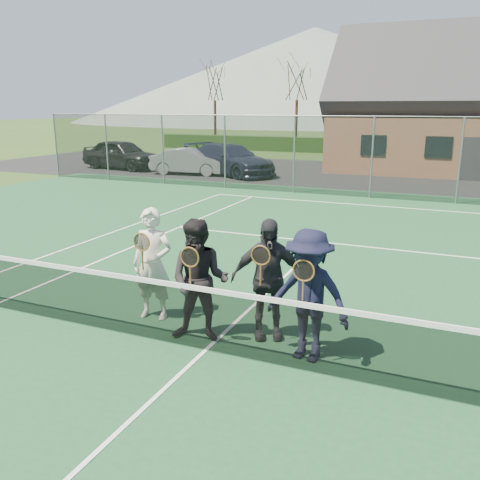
{
  "coord_description": "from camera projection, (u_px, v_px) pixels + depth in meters",
  "views": [
    {
      "loc": [
        3.02,
        -5.77,
        3.33
      ],
      "look_at": [
        -0.13,
        1.5,
        1.25
      ],
      "focal_mm": 38.0,
      "sensor_mm": 36.0,
      "label": 1
    }
  ],
  "objects": [
    {
      "name": "ground",
      "position": [
        392.0,
        177.0,
        24.88
      ],
      "size": [
        220.0,
        220.0,
        0.0
      ],
      "primitive_type": "plane",
      "color": "#2B4719",
      "rests_on": "ground"
    },
    {
      "name": "car_a",
      "position": [
        122.0,
        154.0,
        27.87
      ],
      "size": [
        4.95,
        2.56,
        1.61
      ],
      "primitive_type": "imported",
      "rotation": [
        0.0,
        0.0,
        1.43
      ],
      "color": "black",
      "rests_on": "ground"
    },
    {
      "name": "court_markings",
      "position": [
        206.0,
        350.0,
        7.12
      ],
      "size": [
        11.03,
        23.83,
        0.01
      ],
      "color": "white",
      "rests_on": "court_surface"
    },
    {
      "name": "car_c",
      "position": [
        230.0,
        160.0,
        25.36
      ],
      "size": [
        5.72,
        4.19,
        1.54
      ],
      "primitive_type": "imported",
      "rotation": [
        0.0,
        0.0,
        1.14
      ],
      "color": "black",
      "rests_on": "ground"
    },
    {
      "name": "hill_west",
      "position": [
        313.0,
        77.0,
        98.76
      ],
      "size": [
        110.0,
        110.0,
        18.0
      ],
      "primitive_type": "cone",
      "color": "slate",
      "rests_on": "ground"
    },
    {
      "name": "court_surface",
      "position": [
        206.0,
        351.0,
        7.12
      ],
      "size": [
        30.0,
        30.0,
        0.02
      ],
      "primitive_type": "cube",
      "color": "#1C4C2B",
      "rests_on": "ground"
    },
    {
      "name": "car_b",
      "position": [
        190.0,
        162.0,
        25.63
      ],
      "size": [
        4.1,
        1.84,
        1.31
      ],
      "primitive_type": "imported",
      "rotation": [
        0.0,
        0.0,
        1.69
      ],
      "color": "gray",
      "rests_on": "ground"
    },
    {
      "name": "player_a",
      "position": [
        153.0,
        264.0,
        8.03
      ],
      "size": [
        0.71,
        0.54,
        1.8
      ],
      "color": "white",
      "rests_on": "court_surface"
    },
    {
      "name": "hedge_row",
      "position": [
        415.0,
        148.0,
        35.39
      ],
      "size": [
        40.0,
        1.2,
        1.1
      ],
      "primitive_type": "cube",
      "color": "#193210",
      "rests_on": "ground"
    },
    {
      "name": "tarmac_carpark",
      "position": [
        313.0,
        173.0,
        26.41
      ],
      "size": [
        40.0,
        12.0,
        0.01
      ],
      "primitive_type": "cube",
      "color": "black",
      "rests_on": "ground"
    },
    {
      "name": "player_b",
      "position": [
        200.0,
        281.0,
        7.25
      ],
      "size": [
        0.99,
        0.84,
        1.8
      ],
      "color": "black",
      "rests_on": "court_surface"
    },
    {
      "name": "tree_a",
      "position": [
        215.0,
        75.0,
        41.09
      ],
      "size": [
        3.2,
        3.2,
        7.77
      ],
      "color": "#351E13",
      "rests_on": "ground"
    },
    {
      "name": "perimeter_fence",
      "position": [
        372.0,
        157.0,
        18.72
      ],
      "size": [
        30.07,
        0.07,
        3.02
      ],
      "color": "slate",
      "rests_on": "ground"
    },
    {
      "name": "player_c",
      "position": [
        267.0,
        279.0,
        7.33
      ],
      "size": [
        1.14,
        0.84,
        1.8
      ],
      "color": "#25252A",
      "rests_on": "court_surface"
    },
    {
      "name": "tree_b",
      "position": [
        298.0,
        73.0,
        38.4
      ],
      "size": [
        3.2,
        3.2,
        7.77
      ],
      "color": "#351F13",
      "rests_on": "ground"
    },
    {
      "name": "player_d",
      "position": [
        308.0,
        296.0,
        6.69
      ],
      "size": [
        1.25,
        0.84,
        1.8
      ],
      "color": "black",
      "rests_on": "court_surface"
    },
    {
      "name": "tree_c",
      "position": [
        454.0,
        69.0,
        34.17
      ],
      "size": [
        3.2,
        3.2,
        7.77
      ],
      "color": "#3D2216",
      "rests_on": "ground"
    },
    {
      "name": "tennis_net",
      "position": [
        205.0,
        316.0,
        6.99
      ],
      "size": [
        11.68,
        0.08,
        1.1
      ],
      "color": "slate",
      "rests_on": "ground"
    }
  ]
}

